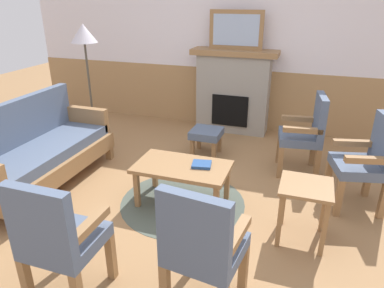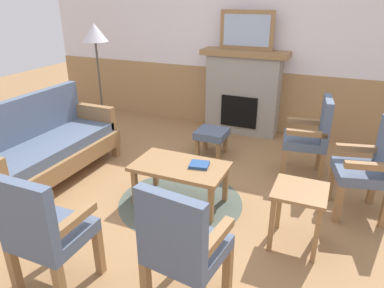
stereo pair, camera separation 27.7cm
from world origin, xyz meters
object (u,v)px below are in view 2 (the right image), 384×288
object	(u,v)px
coffee_table	(180,170)
footstool	(212,135)
couch	(46,148)
armchair_by_window_left	(312,134)
book_on_table	(199,165)
fireplace	(243,92)
framed_picture	(247,30)
floor_lamp_by_couch	(95,40)
armchair_near_fireplace	(371,165)
armchair_front_left	(182,244)
armchair_front_center	(44,229)
side_table	(299,201)

from	to	relation	value
coffee_table	footstool	xyz separation A→B (m)	(-0.12, 1.26, -0.10)
couch	coffee_table	bearing A→B (deg)	4.53
armchair_by_window_left	book_on_table	bearing A→B (deg)	-131.32
fireplace	framed_picture	xyz separation A→B (m)	(0.00, 0.00, 0.91)
book_on_table	footstool	distance (m)	1.26
floor_lamp_by_couch	armchair_near_fireplace	bearing A→B (deg)	-10.85
coffee_table	floor_lamp_by_couch	world-z (taller)	floor_lamp_by_couch
couch	armchair_by_window_left	bearing A→B (deg)	24.51
armchair_by_window_left	armchair_front_left	distance (m)	2.45
fireplace	armchair_front_center	bearing A→B (deg)	-95.38
couch	armchair_front_left	bearing A→B (deg)	-26.06
fireplace	armchair_near_fireplace	xyz separation A→B (m)	(1.76, -1.77, -0.11)
footstool	armchair_front_left	bearing A→B (deg)	-74.06
fireplace	couch	distance (m)	2.96
floor_lamp_by_couch	side_table	bearing A→B (deg)	-25.25
framed_picture	book_on_table	distance (m)	2.52
armchair_by_window_left	armchair_front_left	world-z (taller)	same
floor_lamp_by_couch	armchair_front_left	bearing A→B (deg)	-45.04
footstool	armchair_front_left	world-z (taller)	armchair_front_left
couch	coffee_table	xyz separation A→B (m)	(1.66, 0.13, -0.01)
armchair_by_window_left	footstool	bearing A→B (deg)	175.00
side_table	fireplace	bearing A→B (deg)	115.62
framed_picture	armchair_front_center	world-z (taller)	framed_picture
armchair_front_left	side_table	world-z (taller)	armchair_front_left
armchair_near_fireplace	coffee_table	bearing A→B (deg)	-162.92
footstool	armchair_near_fireplace	xyz separation A→B (m)	(1.88, -0.72, 0.25)
armchair_front_center	side_table	world-z (taller)	armchair_front_center
coffee_table	armchair_front_left	world-z (taller)	armchair_front_left
couch	floor_lamp_by_couch	bearing A→B (deg)	98.96
couch	coffee_table	world-z (taller)	couch
coffee_table	book_on_table	world-z (taller)	book_on_table
armchair_by_window_left	floor_lamp_by_couch	bearing A→B (deg)	178.40
footstool	armchair_by_window_left	size ratio (longest dim) A/B	0.41
armchair_near_fireplace	armchair_front_center	bearing A→B (deg)	-136.54
armchair_by_window_left	side_table	world-z (taller)	armchair_by_window_left
coffee_table	side_table	world-z (taller)	side_table
fireplace	couch	size ratio (longest dim) A/B	0.72
fireplace	armchair_by_window_left	bearing A→B (deg)	-44.93
armchair_near_fireplace	armchair_by_window_left	xyz separation A→B (m)	(-0.60, 0.61, 0.00)
framed_picture	armchair_front_left	xyz separation A→B (m)	(0.59, -3.54, -1.02)
footstool	armchair_front_center	xyz separation A→B (m)	(-0.24, -2.73, 0.25)
framed_picture	armchair_front_center	bearing A→B (deg)	-95.38
armchair_front_center	armchair_by_window_left	bearing A→B (deg)	59.97
framed_picture	book_on_table	world-z (taller)	framed_picture
fireplace	armchair_front_center	distance (m)	3.79
coffee_table	book_on_table	bearing A→B (deg)	15.43
armchair_by_window_left	armchair_front_center	xyz separation A→B (m)	(-1.51, -2.62, 0.00)
coffee_table	armchair_front_center	bearing A→B (deg)	-103.74
fireplace	armchair_by_window_left	distance (m)	1.64
framed_picture	couch	size ratio (longest dim) A/B	0.44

